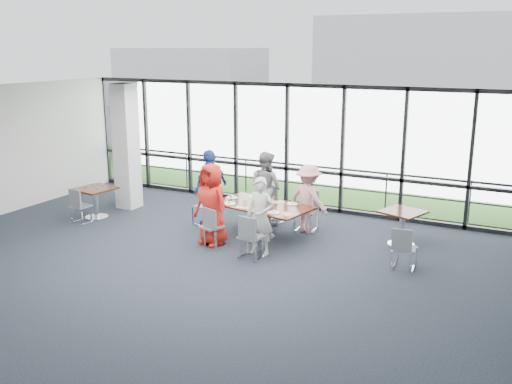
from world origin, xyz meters
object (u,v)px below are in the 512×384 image
at_px(diner_far_left, 266,188).
at_px(side_table_right, 402,217).
at_px(chair_main_nr, 251,237).
at_px(diner_far_right, 308,199).
at_px(chair_main_fl, 272,205).
at_px(side_table_left, 95,193).
at_px(chair_main_fr, 306,212).
at_px(diner_near_left, 212,204).
at_px(chair_main_nl, 212,227).
at_px(chair_spare_r, 405,249).
at_px(structural_column, 126,147).
at_px(diner_near_right, 260,216).
at_px(diner_end, 211,187).
at_px(chair_spare_la, 81,206).
at_px(main_table, 262,209).
at_px(chair_main_end, 206,206).
at_px(chair_spare_lb, 128,186).

bearing_deg(diner_far_left, side_table_right, -165.21).
relative_size(diner_far_left, chair_main_nr, 1.96).
bearing_deg(diner_far_right, chair_main_fl, 2.87).
bearing_deg(side_table_left, chair_main_fr, 15.74).
relative_size(side_table_left, diner_near_left, 0.55).
xyz_separation_m(chair_main_nl, chair_main_nr, (1.06, -0.24, 0.02)).
bearing_deg(chair_spare_r, side_table_right, 97.84).
distance_m(structural_column, diner_far_right, 5.02).
relative_size(diner_near_left, diner_far_right, 1.12).
distance_m(side_table_right, diner_near_right, 3.04).
bearing_deg(diner_end, diner_far_left, 133.16).
distance_m(side_table_right, diner_near_left, 4.01).
bearing_deg(chair_spare_la, chair_spare_r, 11.17).
height_order(diner_end, chair_main_fl, diner_end).
bearing_deg(main_table, side_table_left, -162.19).
bearing_deg(main_table, diner_near_left, -120.59).
bearing_deg(chair_main_fr, chair_main_fl, -14.84).
bearing_deg(diner_near_left, structural_column, 171.36).
height_order(structural_column, diner_end, structural_column).
relative_size(chair_main_nr, chair_main_fl, 1.02).
height_order(diner_far_left, chair_main_end, diner_far_left).
relative_size(diner_far_left, chair_main_fl, 2.00).
height_order(main_table, diner_far_left, diner_far_left).
relative_size(diner_far_left, chair_main_nl, 2.03).
distance_m(diner_near_left, chair_main_nl, 0.48).
bearing_deg(side_table_right, structural_column, -177.93).
bearing_deg(structural_column, chair_main_nl, -24.79).
bearing_deg(diner_far_right, diner_end, 30.36).
relative_size(chair_main_fl, chair_main_fr, 0.97).
height_order(diner_end, chair_spare_r, diner_end).
bearing_deg(diner_far_right, chair_spare_la, 37.72).
distance_m(main_table, chair_main_fl, 1.15).
bearing_deg(diner_far_left, chair_spare_lb, 16.02).
bearing_deg(diner_near_left, diner_far_right, 62.46).
height_order(chair_main_fl, chair_spare_lb, chair_main_fl).
relative_size(chair_main_fr, chair_spare_r, 1.09).
relative_size(side_table_right, chair_main_end, 1.10).
bearing_deg(diner_near_left, chair_spare_la, -163.00).
distance_m(main_table, side_table_right, 2.98).
xyz_separation_m(structural_column, chair_spare_lb, (-0.42, 0.49, -1.18)).
height_order(chair_main_fl, chair_spare_la, chair_main_fl).
xyz_separation_m(main_table, chair_main_nl, (-0.68, -0.99, -0.22)).
bearing_deg(chair_main_nl, chair_main_fr, 74.10).
bearing_deg(diner_far_right, chair_main_fr, -31.64).
bearing_deg(chair_spare_r, diner_far_right, 145.67).
bearing_deg(structural_column, chair_main_fr, 3.15).
height_order(diner_far_left, diner_far_right, diner_far_left).
bearing_deg(side_table_right, chair_main_nr, -139.43).
height_order(side_table_left, diner_far_left, diner_far_left).
distance_m(side_table_left, chair_main_fr, 5.17).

